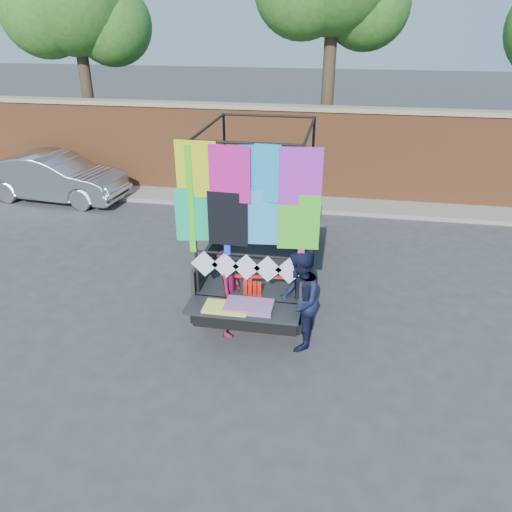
% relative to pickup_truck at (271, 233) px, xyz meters
% --- Properties ---
extents(ground, '(90.00, 90.00, 0.00)m').
position_rel_pickup_truck_xyz_m(ground, '(-0.25, -2.30, -0.83)').
color(ground, '#38383A').
rests_on(ground, ground).
extents(brick_wall, '(30.00, 0.45, 2.61)m').
position_rel_pickup_truck_xyz_m(brick_wall, '(-0.25, 4.70, 0.50)').
color(brick_wall, '#97522B').
rests_on(brick_wall, ground).
extents(curb, '(30.00, 1.20, 0.12)m').
position_rel_pickup_truck_xyz_m(curb, '(-0.25, 4.00, -0.77)').
color(curb, gray).
rests_on(curb, ground).
extents(tree_left, '(4.20, 3.30, 7.05)m').
position_rel_pickup_truck_xyz_m(tree_left, '(-6.73, 5.82, 4.29)').
color(tree_left, '#38281C').
rests_on(tree_left, ground).
extents(pickup_truck, '(2.08, 5.22, 3.29)m').
position_rel_pickup_truck_xyz_m(pickup_truck, '(0.00, 0.00, 0.00)').
color(pickup_truck, black).
rests_on(pickup_truck, ground).
extents(sedan, '(4.17, 1.77, 1.34)m').
position_rel_pickup_truck_xyz_m(sedan, '(-6.69, 3.24, -0.16)').
color(sedan, '#ADAFB4').
rests_on(sedan, ground).
extents(woman, '(0.37, 0.56, 1.52)m').
position_rel_pickup_truck_xyz_m(woman, '(-0.33, -2.41, -0.07)').
color(woman, maroon).
rests_on(woman, ground).
extents(man, '(0.72, 0.88, 1.68)m').
position_rel_pickup_truck_xyz_m(man, '(0.83, -2.57, 0.01)').
color(man, '#141733').
rests_on(man, ground).
extents(streamer_bundle, '(0.89, 0.14, 0.62)m').
position_rel_pickup_truck_xyz_m(streamer_bundle, '(0.15, -2.50, 0.15)').
color(streamer_bundle, red).
rests_on(streamer_bundle, ground).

